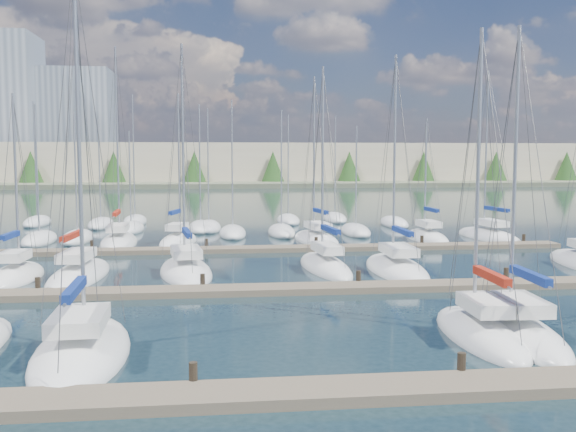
{
  "coord_description": "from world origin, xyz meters",
  "views": [
    {
      "loc": [
        -3.31,
        -15.18,
        6.72
      ],
      "look_at": [
        0.0,
        14.0,
        4.0
      ],
      "focal_mm": 40.0,
      "sensor_mm": 36.0,
      "label": 1
    }
  ],
  "objects": [
    {
      "name": "ground",
      "position": [
        0.0,
        60.0,
        0.0
      ],
      "size": [
        400.0,
        400.0,
        0.0
      ],
      "primitive_type": "plane",
      "color": "#1A2D35",
      "rests_on": "ground"
    },
    {
      "name": "dock_near",
      "position": [
        0.0,
        2.01,
        0.15
      ],
      "size": [
        44.0,
        1.93,
        1.1
      ],
      "color": "#6B5E4C",
      "rests_on": "ground"
    },
    {
      "name": "dock_mid",
      "position": [
        0.0,
        16.01,
        0.15
      ],
      "size": [
        44.0,
        1.93,
        1.1
      ],
      "color": "#6B5E4C",
      "rests_on": "ground"
    },
    {
      "name": "dock_far",
      "position": [
        0.0,
        30.01,
        0.15
      ],
      "size": [
        44.0,
        1.93,
        1.1
      ],
      "color": "#6B5E4C",
      "rests_on": "ground"
    },
    {
      "name": "sailboat_o",
      "position": [
        -6.22,
        34.85,
        0.2
      ],
      "size": [
        3.74,
        6.77,
        12.31
      ],
      "rotation": [
        0.0,
        0.0,
        -0.23
      ],
      "color": "white",
      "rests_on": "ground"
    },
    {
      "name": "sailboat_q",
      "position": [
        13.73,
        34.84,
        0.18
      ],
      "size": [
        2.75,
        7.16,
        10.55
      ],
      "rotation": [
        0.0,
        0.0,
        0.04
      ],
      "color": "white",
      "rests_on": "ground"
    },
    {
      "name": "sailboat_i",
      "position": [
        -10.86,
        20.97,
        0.19
      ],
      "size": [
        3.18,
        9.23,
        14.71
      ],
      "rotation": [
        0.0,
        0.0,
        -0.07
      ],
      "color": "white",
      "rests_on": "ground"
    },
    {
      "name": "sailboat_r",
      "position": [
        19.04,
        35.08,
        0.19
      ],
      "size": [
        3.6,
        9.14,
        14.47
      ],
      "rotation": [
        0.0,
        0.0,
        0.11
      ],
      "color": "white",
      "rests_on": "ground"
    },
    {
      "name": "sailboat_n",
      "position": [
        -10.74,
        34.87,
        0.19
      ],
      "size": [
        3.1,
        9.0,
        15.83
      ],
      "rotation": [
        0.0,
        0.0,
        0.05
      ],
      "color": "white",
      "rests_on": "ground"
    },
    {
      "name": "sailboat_j",
      "position": [
        -5.05,
        21.57,
        0.18
      ],
      "size": [
        3.95,
        8.57,
        13.85
      ],
      "rotation": [
        0.0,
        0.0,
        0.13
      ],
      "color": "white",
      "rests_on": "ground"
    },
    {
      "name": "sailboat_p",
      "position": [
        4.6,
        34.62,
        0.18
      ],
      "size": [
        3.88,
        8.4,
        13.73
      ],
      "rotation": [
        0.0,
        0.0,
        0.15
      ],
      "color": "white",
      "rests_on": "ground"
    },
    {
      "name": "sailboat_k",
      "position": [
        3.16,
        22.17,
        0.19
      ],
      "size": [
        3.11,
        8.55,
        12.79
      ],
      "rotation": [
        0.0,
        0.0,
        0.1
      ],
      "color": "white",
      "rests_on": "ground"
    },
    {
      "name": "sailboat_l",
      "position": [
        7.2,
        21.02,
        0.17
      ],
      "size": [
        2.91,
        8.89,
        13.37
      ],
      "rotation": [
        0.0,
        0.0,
        -0.0
      ],
      "color": "white",
      "rests_on": "ground"
    },
    {
      "name": "sailboat_d",
      "position": [
        6.38,
        7.13,
        0.19
      ],
      "size": [
        2.5,
        7.36,
        12.16
      ],
      "rotation": [
        0.0,
        0.0,
        -0.03
      ],
      "color": "white",
      "rests_on": "ground"
    },
    {
      "name": "sailboat_e",
      "position": [
        7.8,
        7.09,
        0.19
      ],
      "size": [
        2.86,
        7.73,
        12.27
      ],
      "rotation": [
        0.0,
        0.0,
        -0.05
      ],
      "color": "white",
      "rests_on": "ground"
    },
    {
      "name": "sailboat_h",
      "position": [
        -14.24,
        21.06,
        0.18
      ],
      "size": [
        2.56,
        6.31,
        10.91
      ],
      "rotation": [
        0.0,
        0.0,
        -0.03
      ],
      "color": "white",
      "rests_on": "ground"
    },
    {
      "name": "sailboat_c",
      "position": [
        -7.85,
        6.58,
        0.18
      ],
      "size": [
        3.47,
        8.47,
        13.86
      ],
      "rotation": [
        0.0,
        0.0,
        0.04
      ],
      "color": "white",
      "rests_on": "ground"
    },
    {
      "name": "distant_boats",
      "position": [
        -4.34,
        43.76,
        0.29
      ],
      "size": [
        36.93,
        20.75,
        13.3
      ],
      "color": "#9EA0A5",
      "rests_on": "ground"
    },
    {
      "name": "shoreline",
      "position": [
        -13.29,
        149.77,
        7.44
      ],
      "size": [
        400.0,
        60.0,
        38.0
      ],
      "color": "#666B51",
      "rests_on": "ground"
    }
  ]
}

